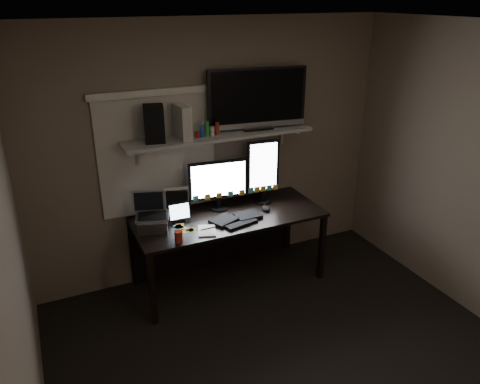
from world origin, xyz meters
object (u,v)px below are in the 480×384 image
monitor_portrait (263,171)px  tablet (179,212)px  laptop (152,213)px  keyboard (236,218)px  mouse (266,208)px  cup (179,237)px  game_console (182,122)px  monitor_landscape (218,185)px  desk (224,226)px  tv (257,99)px  speaker (154,124)px

monitor_portrait → tablet: (-0.90, -0.07, -0.23)m
monitor_portrait → laptop: (-1.16, -0.14, -0.16)m
keyboard → mouse: bearing=-2.7°
keyboard → laptop: 0.78m
cup → game_console: 1.01m
monitor_landscape → keyboard: (0.06, -0.29, -0.24)m
desk → tv: size_ratio=1.89×
game_console → speaker: size_ratio=0.96×
keyboard → mouse: (0.35, 0.06, 0.01)m
keyboard → tablet: 0.53m
cup → game_console: game_console is taller
tv → speaker: bearing=-173.1°
monitor_landscape → speaker: bearing=-177.5°
tablet → speaker: 0.84m
desk → monitor_landscape: monitor_landscape is taller
mouse → game_console: bearing=167.7°
speaker → cup: bearing=-75.9°
keyboard → speaker: size_ratio=1.55×
keyboard → tv: bearing=28.9°
laptop → desk: bearing=26.0°
game_console → cup: bearing=-121.0°
desk → laptop: bearing=-171.3°
desk → game_console: 1.14m
mouse → tv: (0.02, 0.26, 1.01)m
tv → game_console: bearing=-170.8°
monitor_portrait → game_console: size_ratio=2.17×
mouse → game_console: game_console is taller
monitor_landscape → tablet: 0.48m
desk → mouse: mouse is taller
monitor_landscape → game_console: bearing=-174.9°
monitor_landscape → cup: (-0.56, -0.48, -0.20)m
monitor_portrait → cup: 1.15m
desk → mouse: (0.37, -0.17, 0.20)m
keyboard → laptop: laptop is taller
monitor_landscape → tv: (0.42, 0.03, 0.78)m
tv → tablet: bearing=-163.5°
cup → tv: size_ratio=0.11×
monitor_portrait → tv: 0.71m
game_console → speaker: (-0.24, 0.03, 0.01)m
cup → tv: 1.48m
mouse → game_console: size_ratio=0.38×
tablet → cup: bearing=-107.1°
tablet → desk: bearing=7.6°
tablet → mouse: bearing=-6.9°
laptop → game_console: game_console is taller
tablet → cup: size_ratio=2.11×
laptop → tablet: bearing=30.4°
desk → monitor_portrait: monitor_portrait is taller
monitor_landscape → tv: size_ratio=0.61×
desk → game_console: (-0.36, 0.06, 1.08)m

